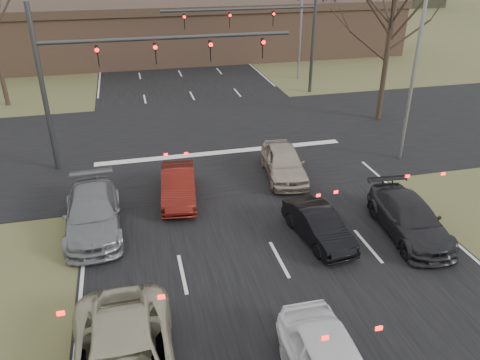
{
  "coord_description": "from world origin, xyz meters",
  "views": [
    {
      "loc": [
        -4.66,
        -10.01,
        10.16
      ],
      "look_at": [
        -0.79,
        5.7,
        2.0
      ],
      "focal_mm": 35.0,
      "sensor_mm": 36.0,
      "label": 1
    }
  ],
  "objects_px": {
    "car_charcoal_sedan": "(410,218)",
    "car_red_ahead": "(178,186)",
    "mast_arm_near": "(112,65)",
    "streetlight_right_far": "(300,9)",
    "building": "(190,29)",
    "car_black_hatch": "(318,225)",
    "mast_arm_far": "(277,25)",
    "car_silver_ahead": "(284,162)",
    "streetlight_right_near": "(414,52)",
    "car_grey_ahead": "(93,213)"
  },
  "relations": [
    {
      "from": "building",
      "to": "streetlight_right_near",
      "type": "xyz_separation_m",
      "value": [
        6.82,
        -28.0,
        2.92
      ]
    },
    {
      "from": "building",
      "to": "mast_arm_far",
      "type": "bearing_deg",
      "value": -74.42
    },
    {
      "from": "car_grey_ahead",
      "to": "car_red_ahead",
      "type": "xyz_separation_m",
      "value": [
        3.56,
        1.68,
        -0.08
      ]
    },
    {
      "from": "streetlight_right_near",
      "to": "car_charcoal_sedan",
      "type": "distance_m",
      "value": 8.86
    },
    {
      "from": "car_charcoal_sedan",
      "to": "car_silver_ahead",
      "type": "bearing_deg",
      "value": 123.04
    },
    {
      "from": "streetlight_right_near",
      "to": "car_black_hatch",
      "type": "distance_m",
      "value": 10.51
    },
    {
      "from": "car_charcoal_sedan",
      "to": "streetlight_right_far",
      "type": "bearing_deg",
      "value": 86.1
    },
    {
      "from": "mast_arm_far",
      "to": "car_grey_ahead",
      "type": "distance_m",
      "value": 21.1
    },
    {
      "from": "building",
      "to": "car_silver_ahead",
      "type": "xyz_separation_m",
      "value": [
        0.3,
        -28.58,
        -1.91
      ]
    },
    {
      "from": "building",
      "to": "car_red_ahead",
      "type": "distance_m",
      "value": 30.11
    },
    {
      "from": "building",
      "to": "car_black_hatch",
      "type": "relative_size",
      "value": 11.21
    },
    {
      "from": "car_grey_ahead",
      "to": "streetlight_right_near",
      "type": "bearing_deg",
      "value": 10.61
    },
    {
      "from": "building",
      "to": "car_red_ahead",
      "type": "bearing_deg",
      "value": -99.45
    },
    {
      "from": "streetlight_right_near",
      "to": "streetlight_right_far",
      "type": "distance_m",
      "value": 17.01
    },
    {
      "from": "mast_arm_far",
      "to": "car_black_hatch",
      "type": "xyz_separation_m",
      "value": [
        -4.35,
        -19.08,
        -4.39
      ]
    },
    {
      "from": "streetlight_right_far",
      "to": "building",
      "type": "bearing_deg",
      "value": 123.65
    },
    {
      "from": "streetlight_right_near",
      "to": "car_black_hatch",
      "type": "xyz_separation_m",
      "value": [
        -6.99,
        -6.08,
        -4.96
      ]
    },
    {
      "from": "streetlight_right_near",
      "to": "car_silver_ahead",
      "type": "xyz_separation_m",
      "value": [
        -6.52,
        -0.58,
        -4.83
      ]
    },
    {
      "from": "building",
      "to": "car_red_ahead",
      "type": "relative_size",
      "value": 10.27
    },
    {
      "from": "building",
      "to": "car_charcoal_sedan",
      "type": "relative_size",
      "value": 8.78
    },
    {
      "from": "mast_arm_near",
      "to": "streetlight_right_far",
      "type": "xyz_separation_m",
      "value": [
        14.55,
        14.0,
        0.51
      ]
    },
    {
      "from": "car_black_hatch",
      "to": "car_grey_ahead",
      "type": "xyz_separation_m",
      "value": [
        -8.34,
        2.76,
        0.13
      ]
    },
    {
      "from": "car_charcoal_sedan",
      "to": "car_red_ahead",
      "type": "xyz_separation_m",
      "value": [
        -8.35,
        4.92,
        -0.02
      ]
    },
    {
      "from": "car_charcoal_sedan",
      "to": "car_grey_ahead",
      "type": "relative_size",
      "value": 0.93
    },
    {
      "from": "building",
      "to": "streetlight_right_far",
      "type": "bearing_deg",
      "value": -56.35
    },
    {
      "from": "car_charcoal_sedan",
      "to": "car_grey_ahead",
      "type": "xyz_separation_m",
      "value": [
        -11.91,
        3.25,
        0.06
      ]
    },
    {
      "from": "car_grey_ahead",
      "to": "streetlight_right_far",
      "type": "bearing_deg",
      "value": 50.48
    },
    {
      "from": "mast_arm_near",
      "to": "car_silver_ahead",
      "type": "distance_m",
      "value": 9.39
    },
    {
      "from": "mast_arm_far",
      "to": "streetlight_right_far",
      "type": "height_order",
      "value": "streetlight_right_far"
    },
    {
      "from": "streetlight_right_near",
      "to": "car_charcoal_sedan",
      "type": "height_order",
      "value": "streetlight_right_near"
    },
    {
      "from": "car_charcoal_sedan",
      "to": "car_silver_ahead",
      "type": "height_order",
      "value": "car_silver_ahead"
    },
    {
      "from": "mast_arm_near",
      "to": "car_black_hatch",
      "type": "xyz_separation_m",
      "value": [
        7.07,
        -9.08,
        -4.45
      ]
    },
    {
      "from": "mast_arm_far",
      "to": "car_silver_ahead",
      "type": "height_order",
      "value": "mast_arm_far"
    },
    {
      "from": "car_black_hatch",
      "to": "car_silver_ahead",
      "type": "relative_size",
      "value": 0.85
    },
    {
      "from": "streetlight_right_far",
      "to": "car_silver_ahead",
      "type": "relative_size",
      "value": 2.25
    },
    {
      "from": "car_charcoal_sedan",
      "to": "car_red_ahead",
      "type": "distance_m",
      "value": 9.69
    },
    {
      "from": "mast_arm_near",
      "to": "car_grey_ahead",
      "type": "xyz_separation_m",
      "value": [
        -1.27,
        -6.32,
        -4.32
      ]
    },
    {
      "from": "car_charcoal_sedan",
      "to": "car_red_ahead",
      "type": "bearing_deg",
      "value": 155.0
    },
    {
      "from": "building",
      "to": "streetlight_right_near",
      "type": "distance_m",
      "value": 28.97
    },
    {
      "from": "car_silver_ahead",
      "to": "car_charcoal_sedan",
      "type": "bearing_deg",
      "value": -55.2
    },
    {
      "from": "mast_arm_near",
      "to": "car_grey_ahead",
      "type": "bearing_deg",
      "value": -101.37
    },
    {
      "from": "streetlight_right_near",
      "to": "car_grey_ahead",
      "type": "distance_m",
      "value": 16.4
    },
    {
      "from": "mast_arm_far",
      "to": "car_silver_ahead",
      "type": "distance_m",
      "value": 14.76
    },
    {
      "from": "car_black_hatch",
      "to": "streetlight_right_far",
      "type": "bearing_deg",
      "value": 64.79
    },
    {
      "from": "car_black_hatch",
      "to": "car_red_ahead",
      "type": "bearing_deg",
      "value": 129.82
    },
    {
      "from": "streetlight_right_far",
      "to": "car_grey_ahead",
      "type": "height_order",
      "value": "streetlight_right_far"
    },
    {
      "from": "car_black_hatch",
      "to": "mast_arm_far",
      "type": "bearing_deg",
      "value": 69.92
    },
    {
      "from": "car_black_hatch",
      "to": "streetlight_right_near",
      "type": "bearing_deg",
      "value": 33.8
    },
    {
      "from": "mast_arm_far",
      "to": "streetlight_right_near",
      "type": "height_order",
      "value": "streetlight_right_near"
    },
    {
      "from": "streetlight_right_near",
      "to": "mast_arm_near",
      "type": "bearing_deg",
      "value": 167.95
    }
  ]
}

